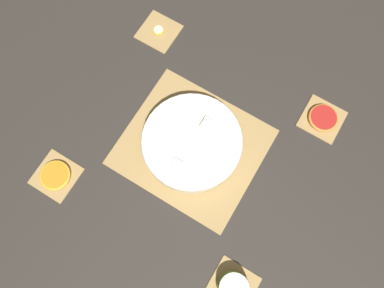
{
  "coord_description": "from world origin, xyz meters",
  "views": [
    {
      "loc": [
        -0.15,
        0.26,
        1.08
      ],
      "look_at": [
        0.0,
        0.0,
        0.03
      ],
      "focal_mm": 35.0,
      "sensor_mm": 36.0,
      "label": 1
    }
  ],
  "objects_px": {
    "orange_slice_whole": "(55,175)",
    "fruit_salad_bowl": "(192,143)",
    "banana_coin_single": "(159,30)",
    "grapefruit_slice": "(323,118)",
    "apple_half": "(233,288)"
  },
  "relations": [
    {
      "from": "apple_half",
      "to": "banana_coin_single",
      "type": "bearing_deg",
      "value": -43.49
    },
    {
      "from": "fruit_salad_bowl",
      "to": "banana_coin_single",
      "type": "relative_size",
      "value": 8.34
    },
    {
      "from": "grapefruit_slice",
      "to": "banana_coin_single",
      "type": "bearing_deg",
      "value": 0.0
    },
    {
      "from": "fruit_salad_bowl",
      "to": "grapefruit_slice",
      "type": "bearing_deg",
      "value": -136.59
    },
    {
      "from": "fruit_salad_bowl",
      "to": "banana_coin_single",
      "type": "distance_m",
      "value": 0.41
    },
    {
      "from": "grapefruit_slice",
      "to": "orange_slice_whole",
      "type": "bearing_deg",
      "value": 43.49
    },
    {
      "from": "apple_half",
      "to": "grapefruit_slice",
      "type": "distance_m",
      "value": 0.56
    },
    {
      "from": "fruit_salad_bowl",
      "to": "banana_coin_single",
      "type": "xyz_separation_m",
      "value": [
        0.3,
        -0.28,
        -0.03
      ]
    },
    {
      "from": "banana_coin_single",
      "to": "orange_slice_whole",
      "type": "bearing_deg",
      "value": 90.0
    },
    {
      "from": "fruit_salad_bowl",
      "to": "orange_slice_whole",
      "type": "xyz_separation_m",
      "value": [
        0.3,
        0.28,
        -0.03
      ]
    },
    {
      "from": "banana_coin_single",
      "to": "fruit_salad_bowl",
      "type": "bearing_deg",
      "value": 136.56
    },
    {
      "from": "banana_coin_single",
      "to": "grapefruit_slice",
      "type": "distance_m",
      "value": 0.59
    },
    {
      "from": "banana_coin_single",
      "to": "grapefruit_slice",
      "type": "xyz_separation_m",
      "value": [
        -0.59,
        0.0,
        0.0
      ]
    },
    {
      "from": "apple_half",
      "to": "fruit_salad_bowl",
      "type": "bearing_deg",
      "value": -43.55
    },
    {
      "from": "orange_slice_whole",
      "to": "fruit_salad_bowl",
      "type": "bearing_deg",
      "value": -136.42
    }
  ]
}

